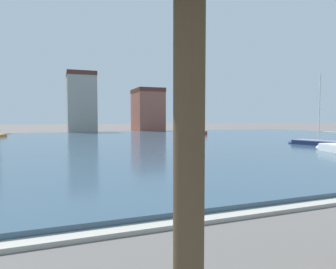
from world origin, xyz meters
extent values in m
cube|color=#334C60|center=(0.00, 33.01, 0.14)|extent=(91.38, 49.51, 0.28)
cube|color=#ADA89E|center=(0.00, 8.00, 0.06)|extent=(91.38, 0.50, 0.12)
cube|color=red|center=(18.19, 45.34, 0.40)|extent=(3.41, 7.73, 0.80)
ellipsoid|color=red|center=(18.69, 48.85, 0.40)|extent=(2.49, 2.89, 0.76)
cube|color=#C7716E|center=(18.19, 45.34, 0.83)|extent=(3.34, 7.58, 0.06)
cylinder|color=silver|center=(18.27, 45.89, 3.56)|extent=(0.12, 0.12, 5.53)
cylinder|color=silver|center=(18.09, 44.60, 1.70)|extent=(0.45, 2.60, 0.08)
ellipsoid|color=white|center=(17.63, 18.23, 0.41)|extent=(2.49, 3.30, 0.78)
cube|color=navy|center=(20.84, 21.91, 0.33)|extent=(3.71, 5.58, 0.67)
ellipsoid|color=navy|center=(20.07, 24.23, 0.33)|extent=(2.44, 2.34, 0.63)
cube|color=slate|center=(20.84, 21.91, 0.70)|extent=(3.64, 5.47, 0.06)
cylinder|color=silver|center=(20.72, 22.28, 3.94)|extent=(0.12, 0.12, 6.55)
cylinder|color=silver|center=(21.01, 21.42, 1.57)|extent=(0.65, 1.74, 0.08)
cylinder|color=brown|center=(-1.51, 4.12, 2.46)|extent=(0.39, 0.39, 4.93)
cube|color=gray|center=(1.40, 61.09, 5.49)|extent=(5.34, 6.81, 10.99)
cube|color=#51281E|center=(1.40, 61.09, 11.39)|extent=(5.45, 6.95, 0.80)
cube|color=#8E5142|center=(15.32, 62.24, 4.20)|extent=(5.59, 7.99, 8.40)
cube|color=#51281E|center=(15.32, 62.24, 8.80)|extent=(5.70, 8.15, 0.80)
camera|label=1|loc=(-3.00, 0.88, 2.88)|focal=31.29mm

